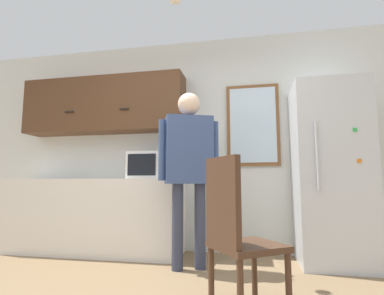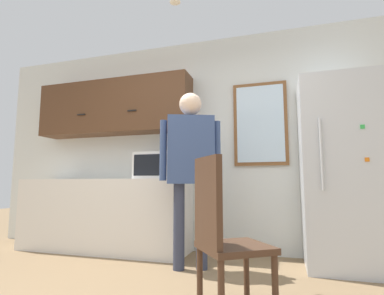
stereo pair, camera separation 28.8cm
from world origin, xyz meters
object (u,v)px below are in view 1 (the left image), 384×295
(refrigerator, at_px, (330,172))
(chair, at_px, (236,230))
(microwave, at_px, (151,166))
(person, at_px, (189,158))

(refrigerator, xyz_separation_m, chair, (-0.92, -1.38, -0.41))
(microwave, height_order, refrigerator, refrigerator)
(refrigerator, bearing_deg, chair, -123.73)
(person, relative_size, refrigerator, 0.93)
(microwave, distance_m, refrigerator, 1.98)
(microwave, height_order, chair, microwave)
(person, bearing_deg, refrigerator, -5.34)
(refrigerator, bearing_deg, microwave, 179.22)
(person, bearing_deg, microwave, 118.84)
(microwave, xyz_separation_m, chair, (1.06, -1.40, -0.51))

